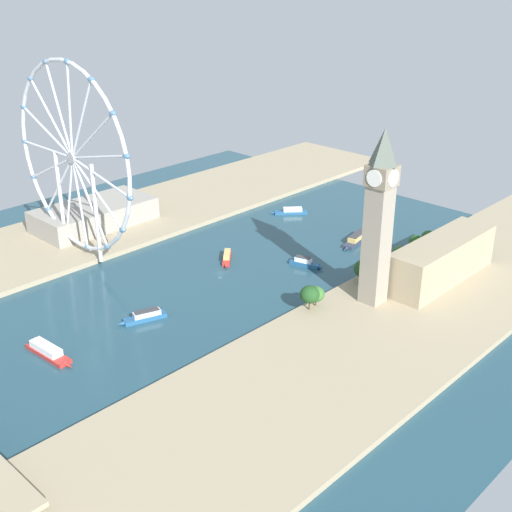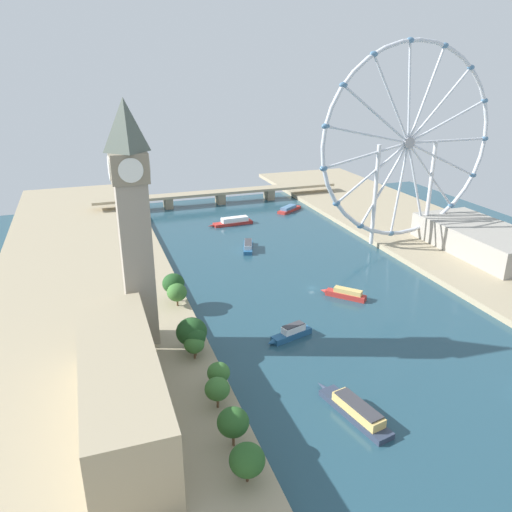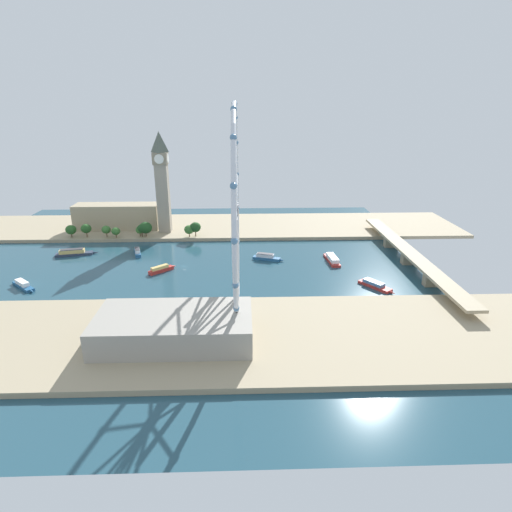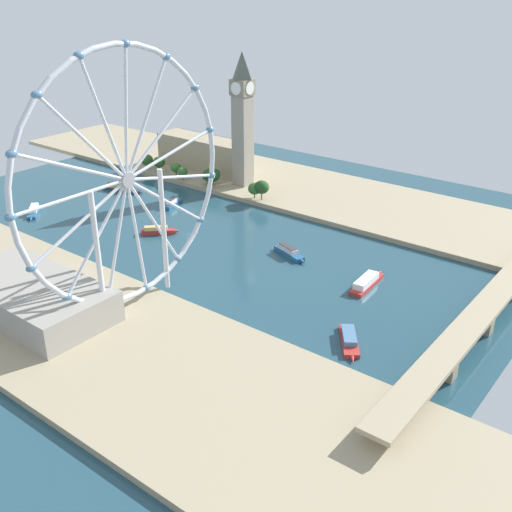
# 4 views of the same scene
# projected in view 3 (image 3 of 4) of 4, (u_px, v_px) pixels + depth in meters

# --- Properties ---
(ground_plane) EXTENTS (386.44, 386.44, 0.00)m
(ground_plane) POSITION_uv_depth(u_px,v_px,m) (184.00, 266.00, 322.32)
(ground_plane) COLOR #234756
(riverbank_left) EXTENTS (90.00, 520.00, 3.00)m
(riverbank_left) POSITION_uv_depth(u_px,v_px,m) (198.00, 226.00, 423.62)
(riverbank_left) COLOR tan
(riverbank_left) RESTS_ON ground_plane
(riverbank_right) EXTENTS (90.00, 520.00, 3.00)m
(riverbank_right) POSITION_uv_depth(u_px,v_px,m) (158.00, 338.00, 220.00)
(riverbank_right) COLOR tan
(riverbank_right) RESTS_ON ground_plane
(clock_tower) EXTENTS (13.81, 13.81, 92.31)m
(clock_tower) POSITION_uv_depth(u_px,v_px,m) (162.00, 181.00, 385.91)
(clock_tower) COLOR gray
(clock_tower) RESTS_ON riverbank_left
(parliament_block) EXTENTS (22.00, 80.23, 24.06)m
(parliament_block) POSITION_uv_depth(u_px,v_px,m) (117.00, 216.00, 408.00)
(parliament_block) COLOR tan
(parliament_block) RESTS_ON riverbank_left
(tree_row_embankment) EXTENTS (13.04, 123.19, 13.56)m
(tree_row_embankment) POSITION_uv_depth(u_px,v_px,m) (136.00, 229.00, 382.87)
(tree_row_embankment) COLOR #513823
(tree_row_embankment) RESTS_ON riverbank_left
(ferris_wheel) EXTENTS (113.66, 3.20, 116.04)m
(ferris_wheel) POSITION_uv_depth(u_px,v_px,m) (236.00, 211.00, 229.06)
(ferris_wheel) COLOR silver
(ferris_wheel) RESTS_ON riverbank_right
(riverside_hall) EXTENTS (40.17, 78.80, 14.37)m
(riverside_hall) POSITION_uv_depth(u_px,v_px,m) (174.00, 327.00, 213.30)
(riverside_hall) COLOR gray
(riverside_hall) RESTS_ON riverbank_right
(river_bridge) EXTENTS (198.44, 12.60, 10.05)m
(river_bridge) POSITION_uv_depth(u_px,v_px,m) (410.00, 254.00, 325.09)
(river_bridge) COLOR tan
(river_bridge) RESTS_ON ground_plane
(tour_boat_0) EXTENTS (32.71, 8.57, 5.14)m
(tour_boat_0) POSITION_uv_depth(u_px,v_px,m) (332.00, 259.00, 331.53)
(tour_boat_0) COLOR #B22D28
(tour_boat_0) RESTS_ON ground_plane
(tour_boat_1) EXTENTS (12.06, 25.56, 5.33)m
(tour_boat_1) POSITION_uv_depth(u_px,v_px,m) (267.00, 257.00, 335.45)
(tour_boat_1) COLOR #235684
(tour_boat_1) RESTS_ON ground_plane
(tour_boat_2) EXTENTS (17.95, 19.11, 4.84)m
(tour_boat_2) POSITION_uv_depth(u_px,v_px,m) (162.00, 269.00, 311.55)
(tour_boat_2) COLOR #B22D28
(tour_boat_2) RESTS_ON ground_plane
(tour_boat_3) EXTENTS (21.08, 22.81, 4.60)m
(tour_boat_3) POSITION_uv_depth(u_px,v_px,m) (23.00, 285.00, 284.38)
(tour_boat_3) COLOR #235684
(tour_boat_3) RESTS_ON ground_plane
(tour_boat_4) EXTENTS (12.31, 34.14, 5.50)m
(tour_boat_4) POSITION_uv_depth(u_px,v_px,m) (74.00, 253.00, 345.83)
(tour_boat_4) COLOR #2D384C
(tour_boat_4) RESTS_ON ground_plane
(tour_boat_5) EXTENTS (25.21, 19.93, 4.16)m
(tour_boat_5) POSITION_uv_depth(u_px,v_px,m) (375.00, 285.00, 284.74)
(tour_boat_5) COLOR #B22D28
(tour_boat_5) RESTS_ON ground_plane
(tour_boat_6) EXTENTS (21.57, 9.35, 5.82)m
(tour_boat_6) POSITION_uv_depth(u_px,v_px,m) (137.00, 252.00, 347.74)
(tour_boat_6) COLOR #235684
(tour_boat_6) RESTS_ON ground_plane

